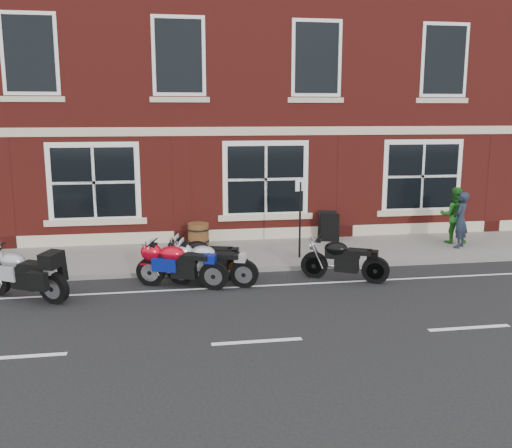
% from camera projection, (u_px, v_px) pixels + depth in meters
% --- Properties ---
extents(ground, '(80.00, 80.00, 0.00)m').
position_uv_depth(ground, '(236.00, 290.00, 12.86)').
color(ground, black).
rests_on(ground, ground).
extents(sidewalk, '(30.00, 3.00, 0.12)m').
position_uv_depth(sidewalk, '(222.00, 255.00, 15.76)').
color(sidewalk, slate).
rests_on(sidewalk, ground).
extents(kerb, '(30.00, 0.16, 0.12)m').
position_uv_depth(kerb, '(228.00, 270.00, 14.23)').
color(kerb, slate).
rests_on(kerb, ground).
extents(pub_building, '(24.00, 12.00, 12.00)m').
position_uv_depth(pub_building, '(200.00, 58.00, 21.88)').
color(pub_building, maroon).
rests_on(pub_building, ground).
extents(moto_touring_silver, '(2.02, 1.32, 1.50)m').
position_uv_depth(moto_touring_silver, '(22.00, 271.00, 12.16)').
color(moto_touring_silver, black).
rests_on(moto_touring_silver, ground).
extents(moto_sport_red, '(2.08, 0.91, 0.98)m').
position_uv_depth(moto_sport_red, '(180.00, 263.00, 12.96)').
color(moto_sport_red, black).
rests_on(moto_sport_red, ground).
extents(moto_sport_black, '(2.07, 0.72, 0.95)m').
position_uv_depth(moto_sport_black, '(205.00, 257.00, 13.61)').
color(moto_sport_black, black).
rests_on(moto_sport_black, ground).
extents(moto_sport_silver, '(2.06, 0.82, 0.96)m').
position_uv_depth(moto_sport_silver, '(211.00, 262.00, 13.10)').
color(moto_sport_silver, black).
rests_on(moto_sport_silver, ground).
extents(moto_naked_black, '(1.92, 1.10, 0.95)m').
position_uv_depth(moto_naked_black, '(343.00, 258.00, 13.52)').
color(moto_naked_black, black).
rests_on(moto_naked_black, ground).
extents(pedestrian_left, '(0.69, 0.68, 1.60)m').
position_uv_depth(pedestrian_left, '(461.00, 220.00, 16.26)').
color(pedestrian_left, '#1A212F').
rests_on(pedestrian_left, sidewalk).
extents(pedestrian_right, '(0.97, 0.86, 1.67)m').
position_uv_depth(pedestrian_right, '(454.00, 215.00, 16.85)').
color(pedestrian_right, '#1E641C').
rests_on(pedestrian_right, sidewalk).
extents(a_board_sign, '(0.64, 0.53, 0.91)m').
position_uv_depth(a_board_sign, '(329.00, 226.00, 17.12)').
color(a_board_sign, black).
rests_on(a_board_sign, sidewalk).
extents(barrel_planter, '(0.63, 0.63, 0.70)m').
position_uv_depth(barrel_planter, '(198.00, 235.00, 16.41)').
color(barrel_planter, '#563017').
rests_on(barrel_planter, sidewalk).
extents(parking_sign, '(0.29, 0.09, 2.09)m').
position_uv_depth(parking_sign, '(300.00, 213.00, 15.06)').
color(parking_sign, black).
rests_on(parking_sign, sidewalk).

